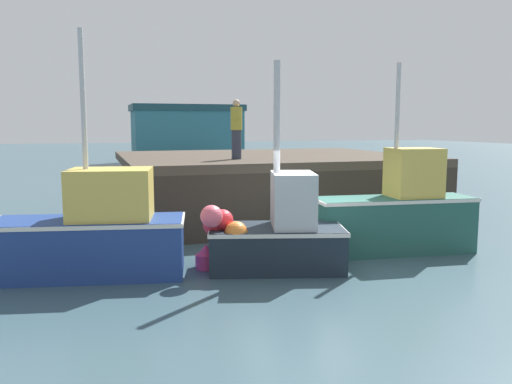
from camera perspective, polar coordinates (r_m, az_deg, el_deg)
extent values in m
cube|color=#38515B|center=(11.86, 4.97, -7.74)|extent=(120.00, 160.00, 0.10)
cube|color=#473D33|center=(17.74, 1.06, 3.68)|extent=(9.44, 7.65, 0.25)
cube|color=#312A23|center=(14.41, 5.83, -1.25)|extent=(9.44, 0.24, 1.77)
cylinder|color=#312A23|center=(13.36, -11.53, -2.04)|extent=(0.28, 0.28, 1.77)
cylinder|color=#312A23|center=(14.48, 5.72, -1.21)|extent=(0.28, 0.28, 1.77)
cylinder|color=#312A23|center=(16.67, 19.47, -0.47)|extent=(0.28, 0.28, 1.77)
cylinder|color=#312A23|center=(20.70, -9.70, 1.29)|extent=(0.28, 0.28, 1.77)
cylinder|color=#312A23|center=(22.22, 4.93, 1.78)|extent=(0.28, 0.28, 1.77)
cylinder|color=#312A23|center=(13.76, -2.56, -1.63)|extent=(4.37, 0.14, 1.55)
cube|color=navy|center=(11.08, -17.69, -5.78)|extent=(3.92, 2.09, 1.16)
cube|color=silver|center=(10.98, -17.80, -3.08)|extent=(4.00, 2.13, 0.08)
cube|color=gold|center=(10.81, -15.50, -0.20)|extent=(1.79, 1.49, 1.00)
cylinder|color=#B7B7BC|center=(10.82, -18.31, 9.52)|extent=(0.10, 0.10, 2.69)
cube|color=#19232D|center=(11.11, 2.22, -6.08)|extent=(3.05, 2.14, 0.91)
cube|color=silver|center=(11.02, 2.23, -4.04)|extent=(3.11, 2.18, 0.08)
cube|color=#B2B7BC|center=(10.95, 4.05, -0.85)|extent=(1.17, 1.44, 1.14)
cylinder|color=#B7B7BC|center=(10.80, 2.29, 8.13)|extent=(0.14, 0.14, 2.27)
sphere|color=red|center=(10.75, -3.66, -3.06)|extent=(0.44, 0.44, 0.44)
sphere|color=#EA5B70|center=(10.36, -4.85, -2.65)|extent=(0.45, 0.45, 0.45)
sphere|color=orange|center=(10.49, -2.17, -4.46)|extent=(0.47, 0.47, 0.47)
sphere|color=red|center=(10.86, -4.51, -3.52)|extent=(0.49, 0.49, 0.49)
cube|color=#23564C|center=(12.91, 14.74, -3.46)|extent=(3.85, 1.51, 1.32)
cube|color=silver|center=(12.81, 14.83, -0.77)|extent=(3.92, 1.55, 0.08)
cube|color=gold|center=(12.96, 16.78, 2.04)|extent=(1.23, 1.07, 1.15)
cylinder|color=#B7B7BC|center=(12.70, 15.16, 9.03)|extent=(0.10, 0.10, 1.96)
cube|color=silver|center=(15.17, 19.28, -3.77)|extent=(2.04, 1.41, 0.43)
cube|color=#7F6647|center=(15.13, 19.32, -2.90)|extent=(0.34, 0.59, 0.04)
cylinder|color=#2D3342|center=(15.44, -2.14, 5.17)|extent=(0.29, 0.29, 0.85)
cylinder|color=#9E9333|center=(15.43, -2.15, 7.99)|extent=(0.34, 0.34, 0.67)
sphere|color=tan|center=(15.44, -2.16, 9.64)|extent=(0.22, 0.22, 0.22)
cube|color=#2D6B7A|center=(42.84, -7.53, 5.97)|extent=(8.45, 4.26, 4.09)
cube|color=#1B4049|center=(42.84, -7.58, 9.04)|extent=(8.78, 4.43, 0.50)
cylinder|color=#DB3866|center=(11.23, -5.44, -7.54)|extent=(0.45, 0.45, 0.30)
cone|color=#DB3866|center=(11.17, -5.46, -6.22)|extent=(0.36, 0.36, 0.23)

